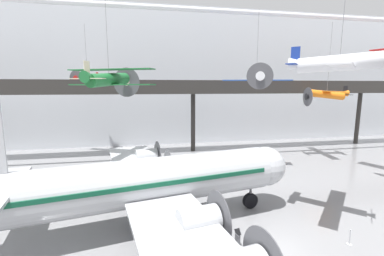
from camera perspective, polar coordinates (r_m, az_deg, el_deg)
The scene contains 12 objects.
ground_plane at distance 18.63m, azimuth 16.95°, elevation -24.33°, with size 260.00×260.00×0.00m, color gray.
hangar_back_wall at distance 47.17m, azimuth -1.41°, elevation 11.21°, with size 140.00×3.00×23.73m.
mezzanine_walkway at distance 39.24m, azimuth 0.51°, elevation 8.06°, with size 110.00×3.20×11.12m.
ceiling_truss_beam at distance 34.31m, azimuth 2.79°, elevation 24.73°, with size 120.00×0.60×0.60m.
airliner_silver_main at distance 18.71m, azimuth -10.96°, elevation -11.93°, with size 24.44×28.15×9.89m.
suspended_plane_blue_trainer at distance 32.22m, azimuth 14.12°, elevation 10.79°, with size 8.06×6.82×9.10m.
suspended_plane_orange_highwing at distance 41.20m, azimuth 27.74°, elevation 6.66°, with size 6.16×7.53×11.43m.
suspended_plane_white_twin at distance 20.78m, azimuth 29.95°, elevation 12.34°, with size 6.87×6.86×8.77m.
suspended_plane_green_biplane at distance 27.08m, azimuth -17.92°, elevation 10.30°, with size 8.78×7.73×9.92m.
suspended_plane_silver_racer at distance 41.15m, azimuth -22.20°, elevation 10.09°, with size 6.08×5.38×8.80m.
stanchion_barrier at distance 20.85m, azimuth 31.60°, elevation -20.44°, with size 0.36×0.36×1.08m.
info_sign_pedestal at distance 18.35m, azimuth 10.09°, elevation -22.94°, with size 0.25×0.77×1.24m.
Camera 1 is at (-7.61, -13.64, 10.16)m, focal length 24.00 mm.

